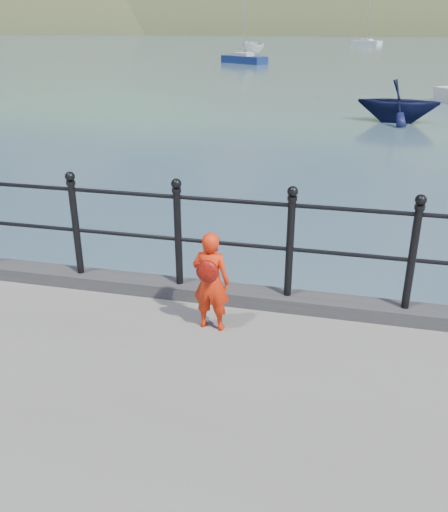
% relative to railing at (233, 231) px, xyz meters
% --- Properties ---
extents(ground, '(600.00, 600.00, 0.00)m').
position_rel_railing_xyz_m(ground, '(-0.00, 0.15, -1.82)').
color(ground, '#2D4251').
rests_on(ground, ground).
extents(kerb, '(60.00, 0.30, 0.15)m').
position_rel_railing_xyz_m(kerb, '(-0.00, -0.00, -0.75)').
color(kerb, '#28282B').
rests_on(kerb, quay).
extents(railing, '(18.11, 0.11, 1.20)m').
position_rel_railing_xyz_m(railing, '(0.00, 0.00, 0.00)').
color(railing, black).
rests_on(railing, kerb).
extents(child, '(0.39, 0.32, 1.02)m').
position_rel_railing_xyz_m(child, '(-0.08, -0.60, -0.30)').
color(child, red).
rests_on(child, quay).
extents(launch_white, '(2.67, 4.89, 1.79)m').
position_rel_railing_xyz_m(launch_white, '(-10.69, 58.51, -0.93)').
color(launch_white, white).
rests_on(launch_white, ground).
extents(launch_navy, '(3.36, 2.95, 1.69)m').
position_rel_railing_xyz_m(launch_navy, '(2.79, 18.50, -0.98)').
color(launch_navy, black).
rests_on(launch_navy, ground).
extents(sailboat_port, '(5.00, 4.06, 7.34)m').
position_rel_railing_xyz_m(sailboat_port, '(-9.92, 49.72, -1.48)').
color(sailboat_port, navy).
rests_on(sailboat_port, ground).
extents(sailboat_deep, '(5.34, 4.50, 8.12)m').
position_rel_railing_xyz_m(sailboat_deep, '(1.82, 98.29, -1.48)').
color(sailboat_deep, silver).
rests_on(sailboat_deep, ground).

